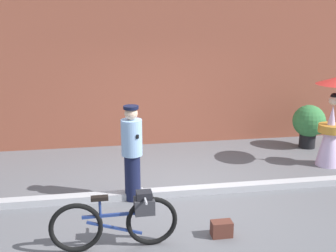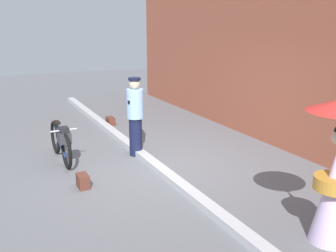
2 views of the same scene
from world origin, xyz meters
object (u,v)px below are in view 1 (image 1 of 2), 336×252
(bicycle_near_officer, at_px, (120,220))
(potted_plant_by_door, at_px, (310,123))
(person_officer, at_px, (132,151))
(person_with_parasol, at_px, (333,120))
(backpack_spare, at_px, (222,229))

(bicycle_near_officer, bearing_deg, potted_plant_by_door, 38.05)
(person_officer, relative_size, potted_plant_by_door, 1.60)
(person_with_parasol, bearing_deg, backpack_spare, -141.67)
(person_with_parasol, xyz_separation_m, potted_plant_by_door, (0.16, 1.14, -0.38))
(bicycle_near_officer, height_order, person_officer, person_officer)
(bicycle_near_officer, relative_size, backpack_spare, 5.75)
(person_officer, height_order, backpack_spare, person_officer)
(person_with_parasol, distance_m, potted_plant_by_door, 1.21)
(bicycle_near_officer, relative_size, person_officer, 1.05)
(person_with_parasol, xyz_separation_m, backpack_spare, (-2.96, -2.34, -0.84))
(bicycle_near_officer, distance_m, person_with_parasol, 4.99)
(potted_plant_by_door, bearing_deg, person_with_parasol, -97.90)
(bicycle_near_officer, height_order, person_with_parasol, person_with_parasol)
(person_officer, distance_m, person_with_parasol, 4.18)
(person_officer, distance_m, backpack_spare, 1.92)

